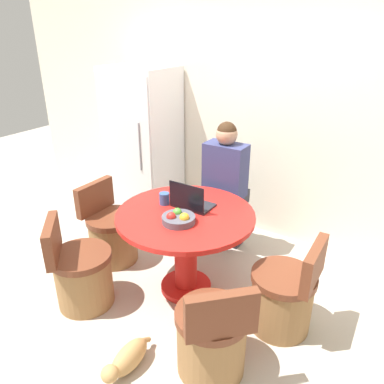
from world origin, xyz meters
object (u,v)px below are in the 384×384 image
object	(u,v)px
chair_near_left_corner	(82,275)
chair_near_right_corner	(212,338)
person_seated	(227,182)
cat	(127,359)
chair_right_side	(284,297)
laptop	(191,202)
chair_left_side	(112,234)
fruit_bowl	(178,218)
dining_table	(186,235)
refrigerator	(143,144)

from	to	relation	value
chair_near_left_corner	chair_near_right_corner	world-z (taller)	same
person_seated	cat	bearing A→B (deg)	95.83
chair_right_side	laptop	size ratio (longest dim) A/B	2.40
chair_near_right_corner	cat	bearing A→B (deg)	-11.45
chair_left_side	laptop	size ratio (longest dim) A/B	2.40
laptop	fruit_bowl	xyz separation A→B (m)	(0.05, -0.27, -0.02)
chair_right_side	laptop	world-z (taller)	laptop
chair_near_left_corner	person_seated	world-z (taller)	person_seated
dining_table	laptop	world-z (taller)	laptop
chair_left_side	cat	world-z (taller)	chair_left_side
dining_table	chair_near_left_corner	distance (m)	0.92
refrigerator	chair_near_left_corner	bearing A→B (deg)	-68.63
chair_left_side	chair_right_side	bearing A→B (deg)	-89.20
refrigerator	cat	bearing A→B (deg)	-54.19
refrigerator	dining_table	bearing A→B (deg)	-38.53
chair_left_side	person_seated	world-z (taller)	person_seated
dining_table	fruit_bowl	size ratio (longest dim) A/B	4.37
chair_left_side	refrigerator	bearing A→B (deg)	21.00
chair_near_right_corner	refrigerator	bearing A→B (deg)	-85.74
dining_table	chair_near_left_corner	world-z (taller)	chair_near_left_corner
dining_table	cat	world-z (taller)	dining_table
person_seated	fruit_bowl	bearing A→B (deg)	94.67
chair_near_right_corner	person_seated	size ratio (longest dim) A/B	0.58
person_seated	laptop	bearing A→B (deg)	91.97
chair_near_left_corner	chair_right_side	xyz separation A→B (m)	(1.50, 0.64, 0.00)
dining_table	chair_near_left_corner	size ratio (longest dim) A/B	1.45
person_seated	laptop	world-z (taller)	person_seated
refrigerator	chair_near_right_corner	world-z (taller)	refrigerator
person_seated	chair_left_side	bearing A→B (deg)	43.35
fruit_bowl	refrigerator	bearing A→B (deg)	138.19
refrigerator	dining_table	world-z (taller)	refrigerator
dining_table	fruit_bowl	xyz separation A→B (m)	(0.04, -0.16, 0.24)
chair_near_left_corner	person_seated	distance (m)	1.60
fruit_bowl	chair_right_side	bearing A→B (deg)	12.39
chair_near_right_corner	chair_right_side	bearing A→B (deg)	-156.69
cat	dining_table	bearing A→B (deg)	-172.23
chair_near_right_corner	fruit_bowl	size ratio (longest dim) A/B	3.02
chair_near_left_corner	fruit_bowl	world-z (taller)	fruit_bowl
chair_left_side	person_seated	bearing A→B (deg)	-46.55
laptop	cat	distance (m)	1.27
chair_near_left_corner	chair_right_side	size ratio (longest dim) A/B	1.00
chair_right_side	cat	distance (m)	1.22
cat	person_seated	bearing A→B (deg)	-174.92
chair_right_side	person_seated	xyz separation A→B (m)	(-0.91, 0.77, 0.47)
refrigerator	chair_right_side	size ratio (longest dim) A/B	2.23
dining_table	person_seated	size ratio (longest dim) A/B	0.84
refrigerator	chair_left_side	xyz separation A→B (m)	(0.38, -1.00, -0.60)
chair_left_side	chair_near_right_corner	xyz separation A→B (m)	(1.49, -0.62, 0.00)
dining_table	chair_right_side	bearing A→B (deg)	1.50
chair_near_right_corner	laptop	world-z (taller)	laptop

